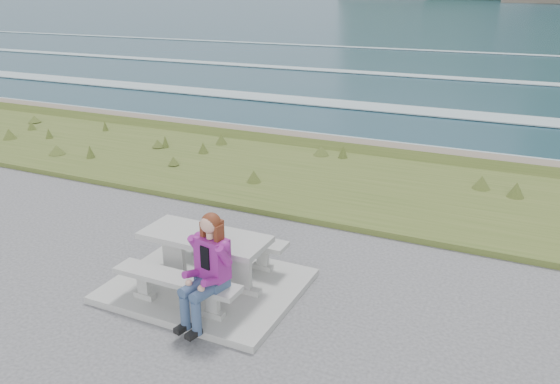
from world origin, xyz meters
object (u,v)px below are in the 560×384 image
at_px(picnic_table, 205,246).
at_px(bench_seaward, 231,241).
at_px(seated_woman, 205,285).
at_px(bench_landward, 177,283).

bearing_deg(picnic_table, bench_seaward, 90.00).
bearing_deg(picnic_table, seated_woman, -57.98).
height_order(bench_seaward, seated_woman, seated_woman).
bearing_deg(bench_landward, seated_woman, -14.29).
height_order(bench_landward, bench_seaward, same).
relative_size(bench_landward, seated_woman, 1.26).
xyz_separation_m(bench_landward, bench_seaward, (0.00, 1.40, 0.00)).
bearing_deg(seated_woman, bench_seaward, 121.20).
height_order(picnic_table, bench_landward, picnic_table).
xyz_separation_m(bench_seaward, seated_woman, (0.52, -1.53, 0.18)).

